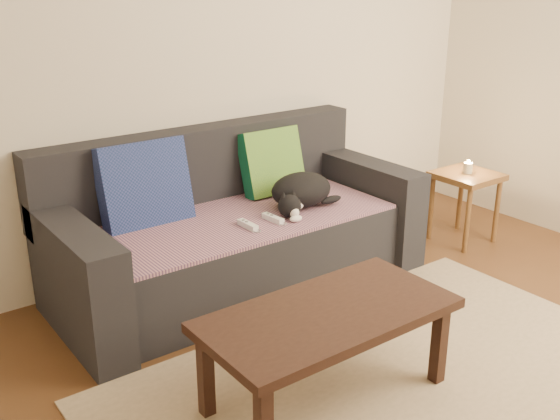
{
  "coord_description": "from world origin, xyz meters",
  "views": [
    {
      "loc": [
        -1.86,
        -1.39,
        1.72
      ],
      "look_at": [
        0.05,
        1.2,
        0.55
      ],
      "focal_mm": 42.0,
      "sensor_mm": 36.0,
      "label": 1
    }
  ],
  "objects_px": {
    "side_table": "(466,185)",
    "cat": "(301,192)",
    "wii_remote_a": "(248,225)",
    "wii_remote_b": "(273,218)",
    "coffee_table": "(328,322)",
    "sofa": "(235,233)"
  },
  "relations": [
    {
      "from": "wii_remote_a",
      "to": "wii_remote_b",
      "type": "distance_m",
      "value": 0.17
    },
    {
      "from": "wii_remote_a",
      "to": "coffee_table",
      "type": "relative_size",
      "value": 0.14
    },
    {
      "from": "cat",
      "to": "wii_remote_a",
      "type": "height_order",
      "value": "cat"
    },
    {
      "from": "sofa",
      "to": "wii_remote_a",
      "type": "relative_size",
      "value": 14.0
    },
    {
      "from": "wii_remote_a",
      "to": "side_table",
      "type": "xyz_separation_m",
      "value": [
        1.66,
        -0.12,
        -0.06
      ]
    },
    {
      "from": "cat",
      "to": "side_table",
      "type": "bearing_deg",
      "value": -8.43
    },
    {
      "from": "cat",
      "to": "side_table",
      "type": "xyz_separation_m",
      "value": [
        1.23,
        -0.21,
        -0.14
      ]
    },
    {
      "from": "sofa",
      "to": "coffee_table",
      "type": "distance_m",
      "value": 1.21
    },
    {
      "from": "wii_remote_a",
      "to": "wii_remote_b",
      "type": "height_order",
      "value": "same"
    },
    {
      "from": "side_table",
      "to": "wii_remote_b",
      "type": "bearing_deg",
      "value": 175.27
    },
    {
      "from": "wii_remote_b",
      "to": "cat",
      "type": "bearing_deg",
      "value": -76.43
    },
    {
      "from": "cat",
      "to": "side_table",
      "type": "distance_m",
      "value": 1.26
    },
    {
      "from": "coffee_table",
      "to": "wii_remote_a",
      "type": "bearing_deg",
      "value": 76.34
    },
    {
      "from": "sofa",
      "to": "wii_remote_a",
      "type": "distance_m",
      "value": 0.3
    },
    {
      "from": "wii_remote_a",
      "to": "wii_remote_b",
      "type": "xyz_separation_m",
      "value": [
        0.17,
        0.0,
        0.0
      ]
    },
    {
      "from": "side_table",
      "to": "cat",
      "type": "bearing_deg",
      "value": 170.29
    },
    {
      "from": "cat",
      "to": "sofa",
      "type": "bearing_deg",
      "value": 156.86
    },
    {
      "from": "cat",
      "to": "wii_remote_a",
      "type": "xyz_separation_m",
      "value": [
        -0.43,
        -0.09,
        -0.08
      ]
    },
    {
      "from": "wii_remote_a",
      "to": "side_table",
      "type": "distance_m",
      "value": 1.66
    },
    {
      "from": "wii_remote_a",
      "to": "wii_remote_b",
      "type": "bearing_deg",
      "value": -91.44
    },
    {
      "from": "sofa",
      "to": "cat",
      "type": "height_order",
      "value": "sofa"
    },
    {
      "from": "wii_remote_a",
      "to": "side_table",
      "type": "relative_size",
      "value": 0.32
    }
  ]
}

